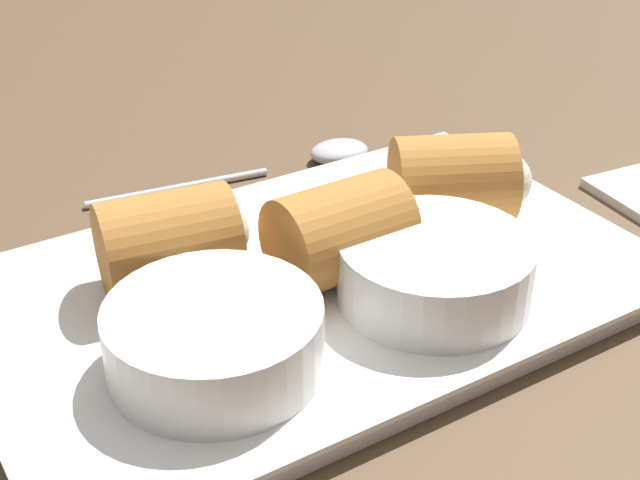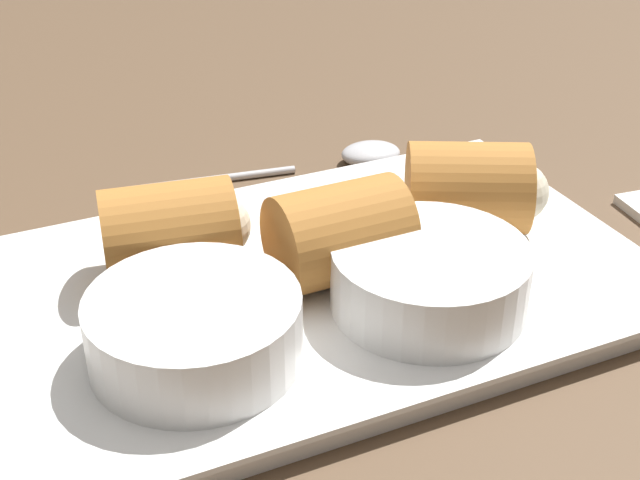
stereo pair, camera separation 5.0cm
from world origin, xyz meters
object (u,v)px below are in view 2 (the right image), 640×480
Objects in this scene: serving_plate at (320,286)px; dipping_bowl_far at (194,326)px; spoon at (348,157)px; dipping_bowl_near at (430,275)px.

dipping_bowl_far reaches higher than serving_plate.
dipping_bowl_far is at bearing 27.12° from serving_plate.
serving_plate and spoon have the same top height.
serving_plate is 9.25cm from dipping_bowl_far.
serving_plate is 3.61× the size of dipping_bowl_far.
dipping_bowl_far is 24.12cm from spoon.
spoon is at bearing -132.56° from dipping_bowl_far.
dipping_bowl_near is 19.14cm from spoon.
serving_plate is 1.78× the size of spoon.
serving_plate is at bearing 58.63° from spoon.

